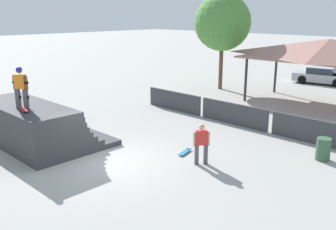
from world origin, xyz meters
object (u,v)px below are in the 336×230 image
(bystander_walking, at_px, (201,142))
(parked_car_silver, at_px, (322,76))
(skater_on_deck, at_px, (20,85))
(tree_beside_pavilion, at_px, (222,23))
(trash_bin, at_px, (323,149))
(skateboard_on_ground, at_px, (185,152))
(skateboard_on_deck, at_px, (24,110))

(bystander_walking, xyz_separation_m, parked_car_silver, (-3.45, 18.73, -0.24))
(bystander_walking, distance_m, parked_car_silver, 19.04)
(skater_on_deck, height_order, bystander_walking, skater_on_deck)
(tree_beside_pavilion, height_order, parked_car_silver, tree_beside_pavilion)
(skater_on_deck, height_order, trash_bin, skater_on_deck)
(skateboard_on_ground, xyz_separation_m, trash_bin, (4.13, 3.07, 0.37))
(skateboard_on_deck, xyz_separation_m, bystander_walking, (5.35, 3.97, -0.96))
(bystander_walking, height_order, skateboard_on_ground, bystander_walking)
(skater_on_deck, height_order, parked_car_silver, skater_on_deck)
(skateboard_on_deck, height_order, trash_bin, skateboard_on_deck)
(skateboard_on_ground, xyz_separation_m, parked_car_silver, (-2.32, 18.32, 0.54))
(skateboard_on_deck, height_order, bystander_walking, skateboard_on_deck)
(skateboard_on_deck, relative_size, parked_car_silver, 0.19)
(skater_on_deck, bearing_deg, skateboard_on_ground, 10.24)
(skateboard_on_ground, relative_size, tree_beside_pavilion, 0.13)
(skater_on_deck, xyz_separation_m, trash_bin, (8.83, 7.27, -2.25))
(trash_bin, distance_m, parked_car_silver, 16.55)
(skateboard_on_deck, relative_size, tree_beside_pavilion, 0.12)
(skater_on_deck, height_order, skateboard_on_deck, skater_on_deck)
(tree_beside_pavilion, bearing_deg, skateboard_on_ground, -59.22)
(skateboard_on_deck, height_order, parked_car_silver, skateboard_on_deck)
(skateboard_on_deck, bearing_deg, skater_on_deck, 171.85)
(skateboard_on_deck, xyz_separation_m, tree_beside_pavilion, (-2.53, 15.70, 2.83))
(bystander_walking, bearing_deg, trash_bin, -178.93)
(skater_on_deck, distance_m, bystander_walking, 7.19)
(bystander_walking, relative_size, trash_bin, 1.79)
(skater_on_deck, distance_m, trash_bin, 11.65)
(skateboard_on_ground, bearing_deg, tree_beside_pavilion, 16.13)
(trash_bin, xyz_separation_m, parked_car_silver, (-6.45, 15.25, 0.18))
(skater_on_deck, xyz_separation_m, bystander_walking, (5.83, 3.79, -1.83))
(bystander_walking, relative_size, skateboard_on_ground, 1.82)
(skateboard_on_deck, distance_m, skateboard_on_ground, 6.32)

